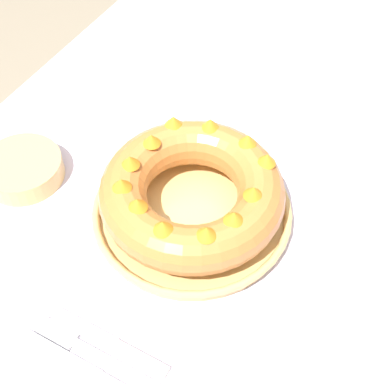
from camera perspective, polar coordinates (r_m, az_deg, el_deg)
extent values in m
cube|color=silver|center=(0.84, 0.80, -4.56)|extent=(1.59, 0.93, 0.03)
cylinder|color=brown|center=(1.69, 0.14, 11.39)|extent=(0.06, 0.06, 0.73)
cylinder|color=tan|center=(0.84, 0.00, -2.39)|extent=(0.30, 0.30, 0.01)
torus|color=tan|center=(0.83, 0.00, -1.82)|extent=(0.31, 0.31, 0.01)
torus|color=#C67538|center=(0.79, 0.00, 0.00)|extent=(0.28, 0.28, 0.07)
cone|color=orange|center=(0.72, 4.49, -2.64)|extent=(0.04, 0.04, 0.02)
cone|color=orange|center=(0.75, 6.57, 0.07)|extent=(0.03, 0.03, 0.02)
cone|color=orange|center=(0.79, 8.00, 3.55)|extent=(0.04, 0.04, 0.02)
cone|color=orange|center=(0.81, 5.96, 5.61)|extent=(0.04, 0.04, 0.02)
cone|color=orange|center=(0.83, 1.95, 7.33)|extent=(0.04, 0.04, 0.02)
cone|color=orange|center=(0.84, -1.99, 7.60)|extent=(0.03, 0.03, 0.02)
cone|color=orange|center=(0.81, -4.36, 5.65)|extent=(0.04, 0.04, 0.02)
cone|color=orange|center=(0.78, -6.63, 3.34)|extent=(0.03, 0.03, 0.02)
cone|color=orange|center=(0.76, -7.53, 0.90)|extent=(0.03, 0.03, 0.02)
cone|color=orange|center=(0.73, -5.86, -1.22)|extent=(0.04, 0.04, 0.02)
cone|color=orange|center=(0.71, -3.14, -3.65)|extent=(0.03, 0.03, 0.02)
cone|color=orange|center=(0.70, 1.54, -4.26)|extent=(0.04, 0.04, 0.02)
cube|color=white|center=(0.73, -7.62, -18.15)|extent=(0.01, 0.15, 0.01)
cube|color=silver|center=(0.76, -14.20, -14.40)|extent=(0.02, 0.06, 0.01)
cube|color=silver|center=(0.75, -13.89, -16.66)|extent=(0.02, 0.12, 0.00)
cube|color=white|center=(0.73, -5.53, -17.34)|extent=(0.02, 0.08, 0.01)
cube|color=silver|center=(0.76, -11.43, -14.13)|extent=(0.02, 0.10, 0.00)
cylinder|color=tan|center=(0.93, -17.58, 2.37)|extent=(0.13, 0.13, 0.04)
cube|color=white|center=(1.00, 9.00, 7.83)|extent=(0.15, 0.11, 0.00)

